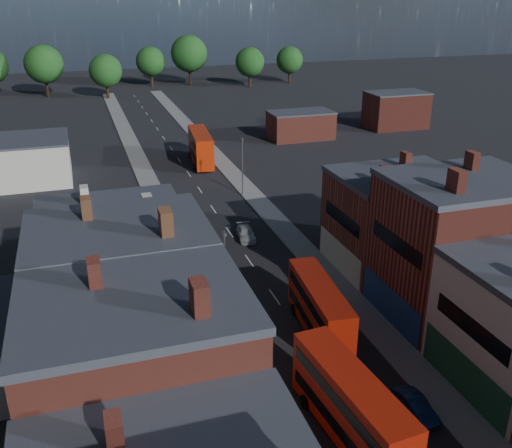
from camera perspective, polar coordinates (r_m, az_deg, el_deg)
pavement_west at (r=67.94m, az=-8.42°, el=-0.81°), size 3.00×200.00×0.12m
pavement_east at (r=70.91m, az=1.97°, el=0.45°), size 3.00×200.00×0.12m
lamp_post_2 at (r=48.42m, az=-3.10°, el=-4.53°), size 0.25×0.70×8.12m
lamp_post_3 at (r=77.98m, az=-1.37°, el=6.15°), size 0.25×0.70×8.12m
bus_0 at (r=37.82m, az=9.46°, el=-17.46°), size 3.55×11.35×4.82m
bus_1 at (r=47.54m, az=6.38°, el=-8.32°), size 3.32×10.63×4.52m
bus_2 at (r=93.88m, az=-5.56°, el=7.69°), size 3.89×12.25×5.20m
car_1 at (r=41.76m, az=15.64°, el=-17.10°), size 1.63×4.00×1.29m
car_2 at (r=56.91m, az=-3.34°, el=-4.75°), size 2.64×4.92×1.32m
car_3 at (r=65.42m, az=-1.01°, el=-0.94°), size 2.34×4.64×1.29m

